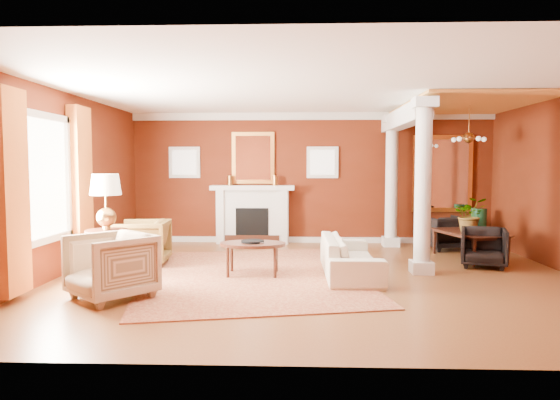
{
  "coord_description": "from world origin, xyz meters",
  "views": [
    {
      "loc": [
        -0.28,
        -7.7,
        1.74
      ],
      "look_at": [
        -0.59,
        0.7,
        1.15
      ],
      "focal_mm": 32.0,
      "sensor_mm": 36.0,
      "label": 1
    }
  ],
  "objects_px": {
    "armchair_leopard": "(143,240)",
    "side_table": "(106,207)",
    "armchair_stripe": "(111,263)",
    "dining_table": "(470,237)",
    "sofa": "(350,250)",
    "coffee_table": "(253,246)"
  },
  "relations": [
    {
      "from": "armchair_leopard",
      "to": "side_table",
      "type": "relative_size",
      "value": 0.54
    },
    {
      "from": "armchair_stripe",
      "to": "side_table",
      "type": "height_order",
      "value": "side_table"
    },
    {
      "from": "armchair_leopard",
      "to": "dining_table",
      "type": "xyz_separation_m",
      "value": [
        5.89,
        0.78,
        -0.03
      ]
    },
    {
      "from": "dining_table",
      "to": "side_table",
      "type": "bearing_deg",
      "value": 91.63
    },
    {
      "from": "sofa",
      "to": "side_table",
      "type": "bearing_deg",
      "value": 93.97
    },
    {
      "from": "coffee_table",
      "to": "dining_table",
      "type": "distance_m",
      "value": 4.19
    },
    {
      "from": "sofa",
      "to": "armchair_leopard",
      "type": "height_order",
      "value": "armchair_leopard"
    },
    {
      "from": "sofa",
      "to": "armchair_stripe",
      "type": "distance_m",
      "value": 3.59
    },
    {
      "from": "armchair_leopard",
      "to": "coffee_table",
      "type": "relative_size",
      "value": 0.84
    },
    {
      "from": "armchair_leopard",
      "to": "armchair_stripe",
      "type": "xyz_separation_m",
      "value": [
        0.28,
        -2.2,
        0.04
      ]
    },
    {
      "from": "armchair_leopard",
      "to": "coffee_table",
      "type": "bearing_deg",
      "value": 64.95
    },
    {
      "from": "coffee_table",
      "to": "side_table",
      "type": "xyz_separation_m",
      "value": [
        -2.23,
        -0.24,
        0.62
      ]
    },
    {
      "from": "armchair_leopard",
      "to": "side_table",
      "type": "bearing_deg",
      "value": -18.07
    },
    {
      "from": "sofa",
      "to": "coffee_table",
      "type": "relative_size",
      "value": 2.0
    },
    {
      "from": "armchair_stripe",
      "to": "side_table",
      "type": "bearing_deg",
      "value": 155.19
    },
    {
      "from": "sofa",
      "to": "side_table",
      "type": "distance_m",
      "value": 3.84
    },
    {
      "from": "armchair_stripe",
      "to": "coffee_table",
      "type": "relative_size",
      "value": 0.91
    },
    {
      "from": "sofa",
      "to": "side_table",
      "type": "height_order",
      "value": "side_table"
    },
    {
      "from": "sofa",
      "to": "armchair_stripe",
      "type": "relative_size",
      "value": 2.2
    },
    {
      "from": "armchair_leopard",
      "to": "side_table",
      "type": "height_order",
      "value": "side_table"
    },
    {
      "from": "side_table",
      "to": "armchair_stripe",
      "type": "bearing_deg",
      "value": -66.66
    },
    {
      "from": "armchair_leopard",
      "to": "coffee_table",
      "type": "xyz_separation_m",
      "value": [
        1.99,
        -0.75,
        0.04
      ]
    }
  ]
}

